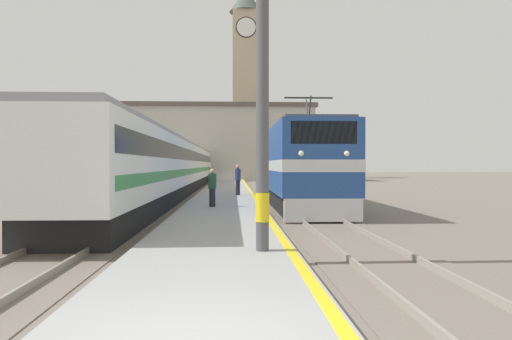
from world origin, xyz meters
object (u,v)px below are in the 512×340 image
Objects in this scene: person_on_platform at (212,187)px; locomotive_train at (297,166)px; passenger_train at (174,166)px; second_waiting_passenger at (238,179)px; clock_tower at (246,78)px; catenary_mast at (267,61)px.

locomotive_train is at bearing 37.07° from person_on_platform.
second_waiting_passenger is at bearing -54.05° from passenger_train.
person_on_platform is (3.21, -14.02, -0.83)m from passenger_train.
locomotive_train is 5.76m from second_waiting_passenger.
second_waiting_passenger is 49.44m from clock_tower.
locomotive_train reaches higher than person_on_platform.
second_waiting_passenger is (-0.41, 18.83, -3.00)m from catenary_mast.
locomotive_train is 0.49× the size of clock_tower.
catenary_mast reaches higher than locomotive_train.
passenger_train is 7.49m from second_waiting_passenger.
clock_tower is at bearing 91.22° from locomotive_train.
catenary_mast is 4.91× the size of person_on_platform.
clock_tower is (1.34, 66.17, 11.13)m from catenary_mast.
locomotive_train is 5.12m from person_on_platform.
person_on_platform is 0.91× the size of second_waiting_passenger.
person_on_platform is at bearing -98.30° from second_waiting_passenger.
catenary_mast is at bearing -100.01° from locomotive_train.
passenger_train is 43.86m from clock_tower.
passenger_train is 14.40m from person_on_platform.
clock_tower reaches higher than person_on_platform.
second_waiting_passenger is 0.06× the size of clock_tower.
catenary_mast is 67.11m from clock_tower.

